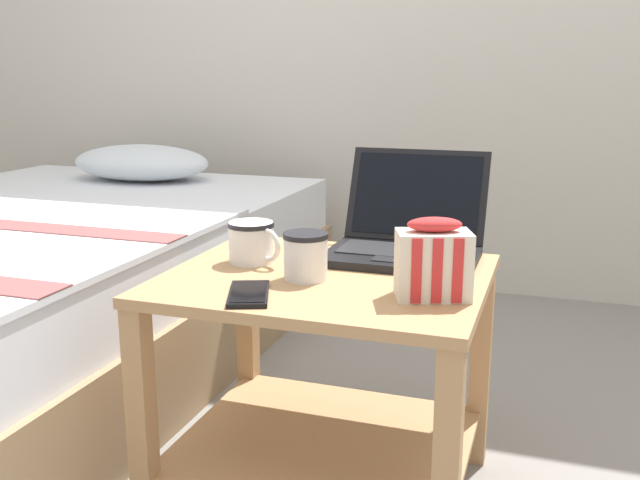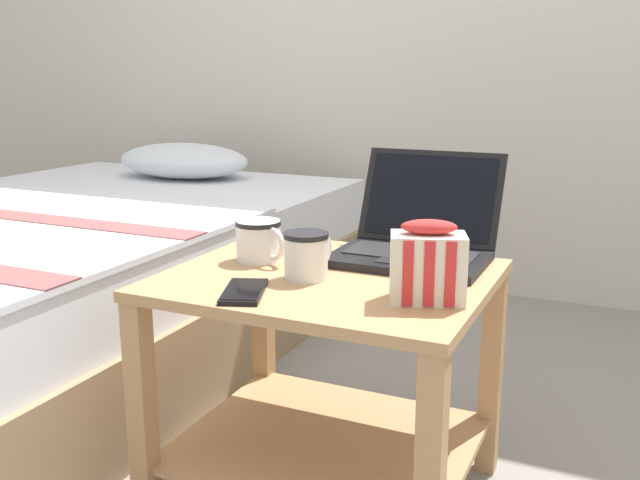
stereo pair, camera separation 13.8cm
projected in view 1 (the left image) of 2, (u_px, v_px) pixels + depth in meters
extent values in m
cube|color=#997A56|center=(11.00, 321.00, 2.21)|extent=(1.41, 2.11, 0.28)
cube|color=white|center=(3.00, 248.00, 2.15)|extent=(1.37, 2.07, 0.19)
ellipsoid|color=silver|center=(141.00, 163.00, 2.83)|extent=(0.57, 0.36, 0.14)
cube|color=tan|center=(326.00, 279.00, 1.44)|extent=(0.64, 0.54, 0.02)
cube|color=tan|center=(326.00, 442.00, 1.53)|extent=(0.60, 0.50, 0.02)
cube|color=tan|center=(142.00, 424.00, 1.36)|extent=(0.04, 0.04, 0.48)
cube|color=tan|center=(446.00, 479.00, 1.18)|extent=(0.04, 0.04, 0.48)
cube|color=tan|center=(248.00, 336.00, 1.82)|extent=(0.04, 0.04, 0.48)
cube|color=tan|center=(480.00, 366.00, 1.63)|extent=(0.04, 0.04, 0.48)
cube|color=black|center=(401.00, 257.00, 1.53)|extent=(0.32, 0.22, 0.02)
cube|color=#232326|center=(403.00, 250.00, 1.55)|extent=(0.27, 0.12, 0.00)
cube|color=#232326|center=(395.00, 259.00, 1.48)|extent=(0.09, 0.05, 0.00)
cube|color=black|center=(417.00, 195.00, 1.65)|extent=(0.32, 0.10, 0.20)
cube|color=black|center=(416.00, 195.00, 1.65)|extent=(0.29, 0.08, 0.18)
cube|color=orange|center=(405.00, 206.00, 1.66)|extent=(0.04, 0.01, 0.03)
cube|color=green|center=(413.00, 183.00, 1.67)|extent=(0.04, 0.01, 0.03)
cylinder|color=white|center=(306.00, 256.00, 1.39)|extent=(0.09, 0.09, 0.09)
cylinder|color=black|center=(306.00, 235.00, 1.39)|extent=(0.09, 0.09, 0.01)
cylinder|color=black|center=(306.00, 240.00, 1.39)|extent=(0.08, 0.08, 0.01)
torus|color=white|center=(318.00, 250.00, 1.43)|extent=(0.03, 0.08, 0.07)
cylinder|color=white|center=(251.00, 242.00, 1.52)|extent=(0.10, 0.10, 0.09)
cylinder|color=black|center=(251.00, 224.00, 1.51)|extent=(0.10, 0.10, 0.01)
cylinder|color=black|center=(251.00, 228.00, 1.51)|extent=(0.09, 0.09, 0.01)
torus|color=white|center=(268.00, 245.00, 1.48)|extent=(0.07, 0.04, 0.07)
cube|color=silver|center=(433.00, 265.00, 1.27)|extent=(0.15, 0.12, 0.12)
cube|color=red|center=(417.00, 271.00, 1.23)|extent=(0.02, 0.01, 0.12)
cube|color=red|center=(437.00, 271.00, 1.23)|extent=(0.02, 0.01, 0.12)
cube|color=red|center=(458.00, 271.00, 1.24)|extent=(0.02, 0.01, 0.12)
ellipsoid|color=red|center=(435.00, 224.00, 1.26)|extent=(0.11, 0.08, 0.03)
cube|color=black|center=(249.00, 294.00, 1.30)|extent=(0.12, 0.16, 0.01)
cube|color=black|center=(249.00, 291.00, 1.29)|extent=(0.11, 0.14, 0.00)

